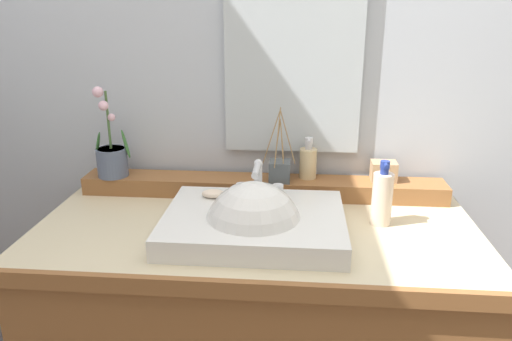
{
  "coord_description": "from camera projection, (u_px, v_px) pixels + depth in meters",
  "views": [
    {
      "loc": [
        0.11,
        -1.28,
        1.49
      ],
      "look_at": [
        0.0,
        -0.02,
        1.06
      ],
      "focal_mm": 34.26,
      "sensor_mm": 36.0,
      "label": 1
    }
  ],
  "objects": [
    {
      "name": "soap_dispenser",
      "position": [
        308.0,
        162.0,
        1.61
      ],
      "size": [
        0.06,
        0.06,
        0.14
      ],
      "color": "#D5BB87",
      "rests_on": "back_ledge"
    },
    {
      "name": "back_ledge",
      "position": [
        262.0,
        187.0,
        1.63
      ],
      "size": [
        1.2,
        0.12,
        0.06
      ],
      "primitive_type": "cube",
      "color": "brown",
      "rests_on": "vanity_cabinet"
    },
    {
      "name": "reed_diffuser",
      "position": [
        280.0,
        170.0,
        1.58
      ],
      "size": [
        0.11,
        0.09,
        0.24
      ],
      "color": "#4E5559",
      "rests_on": "back_ledge"
    },
    {
      "name": "trinket_box",
      "position": [
        384.0,
        171.0,
        1.59
      ],
      "size": [
        0.08,
        0.07,
        0.06
      ],
      "primitive_type": "cube",
      "rotation": [
        0.0,
        0.0,
        -0.01
      ],
      "color": "tan",
      "rests_on": "back_ledge"
    },
    {
      "name": "sink_basin",
      "position": [
        255.0,
        227.0,
        1.34
      ],
      "size": [
        0.49,
        0.38,
        0.29
      ],
      "color": "white",
      "rests_on": "vanity_cabinet"
    },
    {
      "name": "mirror",
      "position": [
        293.0,
        52.0,
        1.54
      ],
      "size": [
        0.44,
        0.02,
        0.65
      ],
      "primitive_type": "cube",
      "color": "silver"
    },
    {
      "name": "potted_plant",
      "position": [
        112.0,
        156.0,
        1.62
      ],
      "size": [
        0.12,
        0.1,
        0.3
      ],
      "color": "slate",
      "rests_on": "back_ledge"
    },
    {
      "name": "lotion_bottle",
      "position": [
        382.0,
        198.0,
        1.39
      ],
      "size": [
        0.06,
        0.06,
        0.19
      ],
      "color": "beige",
      "rests_on": "vanity_cabinet"
    },
    {
      "name": "soap_bar",
      "position": [
        213.0,
        194.0,
        1.45
      ],
      "size": [
        0.07,
        0.04,
        0.02
      ],
      "primitive_type": "ellipsoid",
      "color": "beige",
      "rests_on": "sink_basin"
    },
    {
      "name": "wall_back",
      "position": [
        267.0,
        36.0,
        1.64
      ],
      "size": [
        2.89,
        0.2,
        2.78
      ],
      "primitive_type": "cube",
      "color": "silver",
      "rests_on": "ground"
    }
  ]
}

